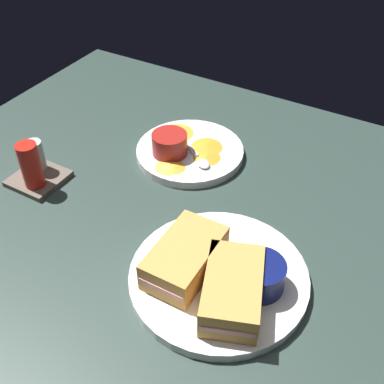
{
  "coord_description": "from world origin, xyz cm",
  "views": [
    {
      "loc": [
        -39.66,
        -29.36,
        55.8
      ],
      "look_at": [
        13.24,
        1.11,
        3.0
      ],
      "focal_mm": 44.8,
      "sensor_mm": 36.0,
      "label": 1
    }
  ],
  "objects_px": {
    "ramekin_dark_sauce": "(260,275)",
    "plate_sandwich_main": "(219,277)",
    "sandwich_half_near": "(185,258)",
    "spoon_by_dark_ramekin": "(228,263)",
    "condiment_caddy": "(35,168)",
    "sandwich_half_far": "(233,290)",
    "ramekin_light_gravy": "(170,143)",
    "spoon_by_gravy_ramekin": "(200,160)",
    "plate_chips_companion": "(190,152)"
  },
  "relations": [
    {
      "from": "sandwich_half_near",
      "to": "sandwich_half_far",
      "type": "height_order",
      "value": "same"
    },
    {
      "from": "ramekin_dark_sauce",
      "to": "spoon_by_dark_ramekin",
      "type": "distance_m",
      "value": 0.06
    },
    {
      "from": "plate_sandwich_main",
      "to": "ramekin_dark_sauce",
      "type": "height_order",
      "value": "ramekin_dark_sauce"
    },
    {
      "from": "spoon_by_gravy_ramekin",
      "to": "condiment_caddy",
      "type": "xyz_separation_m",
      "value": [
        -0.18,
        0.24,
        0.01
      ]
    },
    {
      "from": "plate_sandwich_main",
      "to": "spoon_by_dark_ramekin",
      "type": "xyz_separation_m",
      "value": [
        0.02,
        -0.0,
        0.01
      ]
    },
    {
      "from": "ramekin_light_gravy",
      "to": "plate_chips_companion",
      "type": "bearing_deg",
      "value": -39.81
    },
    {
      "from": "sandwich_half_near",
      "to": "ramekin_dark_sauce",
      "type": "height_order",
      "value": "sandwich_half_near"
    },
    {
      "from": "plate_chips_companion",
      "to": "sandwich_half_near",
      "type": "bearing_deg",
      "value": -151.16
    },
    {
      "from": "sandwich_half_near",
      "to": "condiment_caddy",
      "type": "height_order",
      "value": "condiment_caddy"
    },
    {
      "from": "sandwich_half_far",
      "to": "spoon_by_dark_ramekin",
      "type": "relative_size",
      "value": 1.5
    },
    {
      "from": "ramekin_light_gravy",
      "to": "condiment_caddy",
      "type": "height_order",
      "value": "condiment_caddy"
    },
    {
      "from": "plate_sandwich_main",
      "to": "ramekin_light_gravy",
      "type": "relative_size",
      "value": 3.9
    },
    {
      "from": "ramekin_light_gravy",
      "to": "spoon_by_gravy_ramekin",
      "type": "bearing_deg",
      "value": -85.51
    },
    {
      "from": "plate_sandwich_main",
      "to": "ramekin_dark_sauce",
      "type": "xyz_separation_m",
      "value": [
        0.01,
        -0.06,
        0.03
      ]
    },
    {
      "from": "ramekin_dark_sauce",
      "to": "spoon_by_gravy_ramekin",
      "type": "distance_m",
      "value": 0.3
    },
    {
      "from": "sandwich_half_far",
      "to": "ramekin_light_gravy",
      "type": "distance_m",
      "value": 0.36
    },
    {
      "from": "sandwich_half_far",
      "to": "spoon_by_gravy_ramekin",
      "type": "xyz_separation_m",
      "value": [
        0.25,
        0.19,
        -0.02
      ]
    },
    {
      "from": "spoon_by_dark_ramekin",
      "to": "condiment_caddy",
      "type": "distance_m",
      "value": 0.39
    },
    {
      "from": "spoon_by_dark_ramekin",
      "to": "sandwich_half_far",
      "type": "bearing_deg",
      "value": -148.56
    },
    {
      "from": "plate_sandwich_main",
      "to": "plate_chips_companion",
      "type": "xyz_separation_m",
      "value": [
        0.25,
        0.19,
        0.0
      ]
    },
    {
      "from": "sandwich_half_far",
      "to": "sandwich_half_near",
      "type": "bearing_deg",
      "value": 78.36
    },
    {
      "from": "sandwich_half_far",
      "to": "plate_chips_companion",
      "type": "relative_size",
      "value": 0.71
    },
    {
      "from": "plate_sandwich_main",
      "to": "spoon_by_gravy_ramekin",
      "type": "height_order",
      "value": "spoon_by_gravy_ramekin"
    },
    {
      "from": "plate_chips_companion",
      "to": "spoon_by_gravy_ramekin",
      "type": "height_order",
      "value": "spoon_by_gravy_ramekin"
    },
    {
      "from": "spoon_by_dark_ramekin",
      "to": "sandwich_half_near",
      "type": "bearing_deg",
      "value": 126.63
    },
    {
      "from": "plate_sandwich_main",
      "to": "sandwich_half_far",
      "type": "xyz_separation_m",
      "value": [
        -0.03,
        -0.04,
        0.03
      ]
    },
    {
      "from": "sandwich_half_far",
      "to": "plate_chips_companion",
      "type": "bearing_deg",
      "value": 39.27
    },
    {
      "from": "sandwich_half_far",
      "to": "spoon_by_gravy_ramekin",
      "type": "distance_m",
      "value": 0.32
    },
    {
      "from": "ramekin_dark_sauce",
      "to": "condiment_caddy",
      "type": "distance_m",
      "value": 0.45
    },
    {
      "from": "ramekin_light_gravy",
      "to": "condiment_caddy",
      "type": "xyz_separation_m",
      "value": [
        -0.18,
        0.17,
        -0.0
      ]
    },
    {
      "from": "sandwich_half_far",
      "to": "condiment_caddy",
      "type": "relative_size",
      "value": 1.56
    },
    {
      "from": "plate_sandwich_main",
      "to": "condiment_caddy",
      "type": "bearing_deg",
      "value": 84.58
    },
    {
      "from": "sandwich_half_near",
      "to": "spoon_by_dark_ramekin",
      "type": "xyz_separation_m",
      "value": [
        0.04,
        -0.05,
        -0.02
      ]
    },
    {
      "from": "spoon_by_dark_ramekin",
      "to": "ramekin_dark_sauce",
      "type": "bearing_deg",
      "value": -102.84
    },
    {
      "from": "ramekin_dark_sauce",
      "to": "plate_sandwich_main",
      "type": "bearing_deg",
      "value": 99.36
    },
    {
      "from": "sandwich_half_far",
      "to": "spoon_by_dark_ramekin",
      "type": "height_order",
      "value": "sandwich_half_far"
    },
    {
      "from": "plate_sandwich_main",
      "to": "ramekin_light_gravy",
      "type": "height_order",
      "value": "ramekin_light_gravy"
    },
    {
      "from": "sandwich_half_near",
      "to": "condiment_caddy",
      "type": "relative_size",
      "value": 1.4
    },
    {
      "from": "ramekin_light_gravy",
      "to": "spoon_by_gravy_ramekin",
      "type": "distance_m",
      "value": 0.07
    },
    {
      "from": "plate_sandwich_main",
      "to": "sandwich_half_near",
      "type": "xyz_separation_m",
      "value": [
        -0.02,
        0.05,
        0.03
      ]
    },
    {
      "from": "ramekin_light_gravy",
      "to": "spoon_by_gravy_ramekin",
      "type": "height_order",
      "value": "ramekin_light_gravy"
    },
    {
      "from": "ramekin_light_gravy",
      "to": "sandwich_half_near",
      "type": "bearing_deg",
      "value": -143.6
    },
    {
      "from": "ramekin_light_gravy",
      "to": "ramekin_dark_sauce",
      "type": "bearing_deg",
      "value": -126.79
    },
    {
      "from": "sandwich_half_near",
      "to": "sandwich_half_far",
      "type": "xyz_separation_m",
      "value": [
        -0.02,
        -0.08,
        0.0
      ]
    },
    {
      "from": "plate_chips_companion",
      "to": "spoon_by_gravy_ramekin",
      "type": "relative_size",
      "value": 2.33
    },
    {
      "from": "sandwich_half_far",
      "to": "plate_chips_companion",
      "type": "distance_m",
      "value": 0.36
    },
    {
      "from": "spoon_by_dark_ramekin",
      "to": "ramekin_light_gravy",
      "type": "height_order",
      "value": "ramekin_light_gravy"
    },
    {
      "from": "ramekin_dark_sauce",
      "to": "ramekin_light_gravy",
      "type": "xyz_separation_m",
      "value": [
        0.21,
        0.28,
        -0.0
      ]
    },
    {
      "from": "ramekin_dark_sauce",
      "to": "condiment_caddy",
      "type": "relative_size",
      "value": 0.74
    },
    {
      "from": "spoon_by_dark_ramekin",
      "to": "plate_chips_companion",
      "type": "relative_size",
      "value": 0.48
    }
  ]
}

